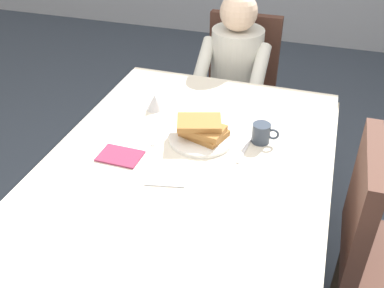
{
  "coord_description": "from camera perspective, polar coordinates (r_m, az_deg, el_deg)",
  "views": [
    {
      "loc": [
        0.45,
        -1.34,
        1.79
      ],
      "look_at": [
        0.01,
        0.05,
        0.79
      ],
      "focal_mm": 41.43,
      "sensor_mm": 36.0,
      "label": 1
    }
  ],
  "objects": [
    {
      "name": "cup_coffee",
      "position": [
        1.86,
        8.96,
        1.38
      ],
      "size": [
        0.11,
        0.08,
        0.08
      ],
      "color": "#333D4C",
      "rests_on": "dining_table_main"
    },
    {
      "name": "spoon_near_edge",
      "position": [
        1.64,
        -3.52,
        -5.29
      ],
      "size": [
        0.15,
        0.04,
        0.0
      ],
      "primitive_type": "cube",
      "rotation": [
        0.0,
        0.0,
        0.21
      ],
      "color": "silver",
      "rests_on": "dining_table_main"
    },
    {
      "name": "napkin_folded",
      "position": [
        1.8,
        -9.23,
        -1.54
      ],
      "size": [
        0.17,
        0.12,
        0.01
      ],
      "primitive_type": "cube",
      "rotation": [
        0.0,
        0.0,
        -0.02
      ],
      "color": "#8C2D4C",
      "rests_on": "dining_table_main"
    },
    {
      "name": "plate_breakfast",
      "position": [
        1.87,
        1.24,
        0.79
      ],
      "size": [
        0.28,
        0.28,
        0.02
      ],
      "primitive_type": "cylinder",
      "color": "white",
      "rests_on": "dining_table_main"
    },
    {
      "name": "fork_left_of_plate",
      "position": [
        1.91,
        -4.39,
        1.29
      ],
      "size": [
        0.03,
        0.18,
        0.0
      ],
      "primitive_type": "cube",
      "rotation": [
        0.0,
        0.0,
        1.69
      ],
      "color": "silver",
      "rests_on": "dining_table_main"
    },
    {
      "name": "knife_right_of_plate",
      "position": [
        1.83,
        6.78,
        -0.69
      ],
      "size": [
        0.03,
        0.2,
        0.0
      ],
      "primitive_type": "cube",
      "rotation": [
        0.0,
        0.0,
        1.5
      ],
      "color": "silver",
      "rests_on": "dining_table_main"
    },
    {
      "name": "syrup_pitcher",
      "position": [
        2.09,
        -4.8,
        5.4
      ],
      "size": [
        0.08,
        0.08,
        0.07
      ],
      "color": "silver",
      "rests_on": "dining_table_main"
    },
    {
      "name": "diner_person",
      "position": [
        2.65,
        5.51,
        9.28
      ],
      "size": [
        0.4,
        0.43,
        1.12
      ],
      "rotation": [
        0.0,
        0.0,
        3.14
      ],
      "color": "silver",
      "rests_on": "ground"
    },
    {
      "name": "chair_right_side",
      "position": [
        1.86,
        23.01,
        -11.53
      ],
      "size": [
        0.45,
        0.44,
        0.93
      ],
      "rotation": [
        0.0,
        0.0,
        -1.57
      ],
      "color": "#4C2D23",
      "rests_on": "ground"
    },
    {
      "name": "dining_table_main",
      "position": [
        1.81,
        -0.66,
        -4.45
      ],
      "size": [
        1.12,
        1.52,
        0.74
      ],
      "color": "silver",
      "rests_on": "ground"
    },
    {
      "name": "breakfast_stack",
      "position": [
        1.85,
        1.39,
        1.99
      ],
      "size": [
        0.23,
        0.19,
        0.08
      ],
      "color": "#A36B33",
      "rests_on": "plate_breakfast"
    },
    {
      "name": "chair_diner",
      "position": [
        2.84,
        6.07,
        8.01
      ],
      "size": [
        0.44,
        0.45,
        0.93
      ],
      "rotation": [
        0.0,
        0.0,
        3.14
      ],
      "color": "#4C2D23",
      "rests_on": "ground"
    },
    {
      "name": "ground_plane",
      "position": [
        2.27,
        -0.55,
        -17.32
      ],
      "size": [
        14.0,
        14.0,
        0.0
      ],
      "primitive_type": "plane",
      "color": "#3D4756"
    }
  ]
}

